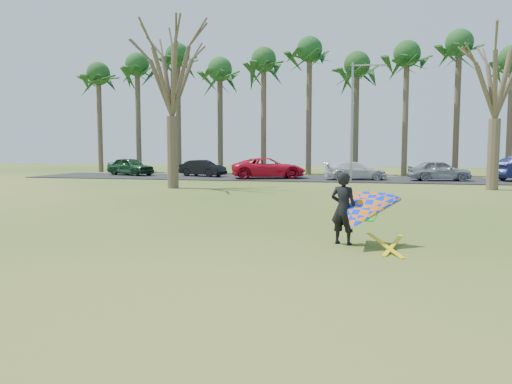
% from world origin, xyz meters
% --- Properties ---
extents(ground, '(100.00, 100.00, 0.00)m').
position_xyz_m(ground, '(0.00, 0.00, 0.00)').
color(ground, '#1F4E11').
rests_on(ground, ground).
extents(parking_strip, '(46.00, 7.00, 0.06)m').
position_xyz_m(parking_strip, '(0.00, 25.00, 0.03)').
color(parking_strip, black).
rests_on(parking_strip, ground).
extents(palm_0, '(4.84, 4.84, 10.84)m').
position_xyz_m(palm_0, '(-22.00, 31.00, 9.17)').
color(palm_0, '#4F3E2F').
rests_on(palm_0, ground).
extents(palm_1, '(4.84, 4.84, 11.54)m').
position_xyz_m(palm_1, '(-18.00, 31.00, 9.85)').
color(palm_1, '#4B3B2D').
rests_on(palm_1, ground).
extents(palm_2, '(4.84, 4.84, 12.24)m').
position_xyz_m(palm_2, '(-14.00, 31.00, 10.52)').
color(palm_2, '#4E3F2F').
rests_on(palm_2, ground).
extents(palm_3, '(4.84, 4.84, 10.84)m').
position_xyz_m(palm_3, '(-10.00, 31.00, 9.17)').
color(palm_3, '#46392A').
rests_on(palm_3, ground).
extents(palm_4, '(4.84, 4.84, 11.54)m').
position_xyz_m(palm_4, '(-6.00, 31.00, 9.85)').
color(palm_4, '#4C3A2D').
rests_on(palm_4, ground).
extents(palm_5, '(4.84, 4.84, 12.24)m').
position_xyz_m(palm_5, '(-2.00, 31.00, 10.52)').
color(palm_5, '#4F3D2F').
rests_on(palm_5, ground).
extents(palm_6, '(4.84, 4.84, 10.84)m').
position_xyz_m(palm_6, '(2.00, 31.00, 9.17)').
color(palm_6, '#483A2B').
rests_on(palm_6, ground).
extents(palm_7, '(4.84, 4.84, 11.54)m').
position_xyz_m(palm_7, '(6.00, 31.00, 9.85)').
color(palm_7, '#4E3C2E').
rests_on(palm_7, ground).
extents(palm_8, '(4.84, 4.84, 12.24)m').
position_xyz_m(palm_8, '(10.00, 31.00, 10.52)').
color(palm_8, '#4D3C2E').
rests_on(palm_8, ground).
extents(bare_tree_left, '(6.60, 6.60, 9.70)m').
position_xyz_m(bare_tree_left, '(-8.00, 15.00, 6.92)').
color(bare_tree_left, '#453929').
rests_on(bare_tree_left, ground).
extents(bare_tree_right, '(6.27, 6.27, 9.21)m').
position_xyz_m(bare_tree_right, '(10.00, 18.00, 6.57)').
color(bare_tree_right, brown).
rests_on(bare_tree_right, ground).
extents(streetlight, '(2.28, 0.18, 8.00)m').
position_xyz_m(streetlight, '(2.16, 22.00, 4.46)').
color(streetlight, gray).
rests_on(streetlight, ground).
extents(car_0, '(4.62, 3.11, 1.46)m').
position_xyz_m(car_0, '(-16.16, 25.62, 0.79)').
color(car_0, '#183C20').
rests_on(car_0, parking_strip).
extents(car_1, '(4.17, 2.65, 1.30)m').
position_xyz_m(car_1, '(-9.80, 25.49, 0.71)').
color(car_1, black).
rests_on(car_1, parking_strip).
extents(car_2, '(6.07, 4.30, 1.54)m').
position_xyz_m(car_2, '(-4.18, 24.32, 0.83)').
color(car_2, red).
rests_on(car_2, parking_strip).
extents(car_3, '(4.72, 2.68, 1.29)m').
position_xyz_m(car_3, '(2.22, 24.10, 0.70)').
color(car_3, silver).
rests_on(car_3, parking_strip).
extents(car_4, '(4.42, 2.34, 1.43)m').
position_xyz_m(car_4, '(7.95, 24.34, 0.78)').
color(car_4, gray).
rests_on(car_4, parking_strip).
extents(kite_flyer, '(2.13, 2.39, 2.02)m').
position_xyz_m(kite_flyer, '(3.06, -0.04, 0.86)').
color(kite_flyer, black).
rests_on(kite_flyer, ground).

